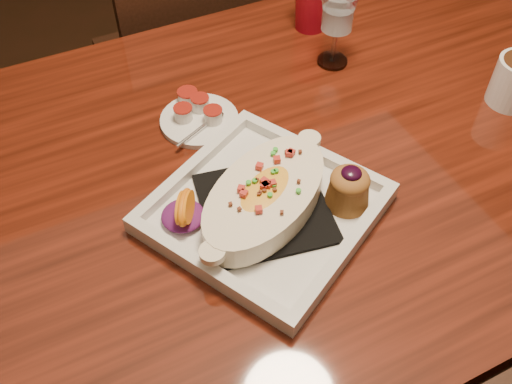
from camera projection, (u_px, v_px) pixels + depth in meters
name	position (u px, v px, depth m)	size (l,w,h in m)	color
floor	(295.00, 342.00, 1.54)	(7.00, 7.00, 0.00)	black
table	(313.00, 179.00, 1.05)	(1.50, 0.90, 0.75)	maroon
chair_far	(193.00, 61.00, 1.53)	(0.42, 0.42, 0.93)	black
plate	(270.00, 201.00, 0.85)	(0.40, 0.40, 0.08)	silver
goblet	(338.00, 15.00, 1.05)	(0.07, 0.07, 0.15)	silver
saucer	(199.00, 118.00, 1.00)	(0.14, 0.14, 0.09)	silver
creamer_loose	(188.00, 97.00, 1.03)	(0.04, 0.04, 0.03)	silver
red_tumbler	(312.00, 0.00, 1.16)	(0.07, 0.07, 0.12)	maroon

